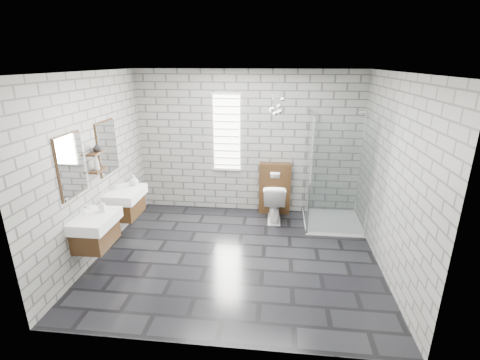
% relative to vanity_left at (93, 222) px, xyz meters
% --- Properties ---
extents(floor, '(4.20, 3.60, 0.02)m').
position_rel_vanity_left_xyz_m(floor, '(1.91, 0.59, -0.77)').
color(floor, black).
rests_on(floor, ground).
extents(ceiling, '(4.20, 3.60, 0.02)m').
position_rel_vanity_left_xyz_m(ceiling, '(1.91, 0.59, 1.95)').
color(ceiling, white).
rests_on(ceiling, wall_back).
extents(wall_back, '(4.20, 0.02, 2.70)m').
position_rel_vanity_left_xyz_m(wall_back, '(1.91, 2.40, 0.59)').
color(wall_back, gray).
rests_on(wall_back, floor).
extents(wall_front, '(4.20, 0.02, 2.70)m').
position_rel_vanity_left_xyz_m(wall_front, '(1.91, -1.22, 0.59)').
color(wall_front, gray).
rests_on(wall_front, floor).
extents(wall_left, '(0.02, 3.60, 2.70)m').
position_rel_vanity_left_xyz_m(wall_left, '(-0.20, 0.59, 0.59)').
color(wall_left, gray).
rests_on(wall_left, floor).
extents(wall_right, '(0.02, 3.60, 2.70)m').
position_rel_vanity_left_xyz_m(wall_right, '(4.02, 0.59, 0.59)').
color(wall_right, gray).
rests_on(wall_right, floor).
extents(vanity_left, '(0.47, 0.70, 1.57)m').
position_rel_vanity_left_xyz_m(vanity_left, '(0.00, 0.00, 0.00)').
color(vanity_left, '#452C15').
rests_on(vanity_left, wall_left).
extents(vanity_right, '(0.47, 0.70, 1.57)m').
position_rel_vanity_left_xyz_m(vanity_right, '(0.00, 1.00, 0.00)').
color(vanity_right, '#452C15').
rests_on(vanity_right, wall_left).
extents(shelf_lower, '(0.14, 0.30, 0.03)m').
position_rel_vanity_left_xyz_m(shelf_lower, '(-0.12, 0.54, 0.56)').
color(shelf_lower, '#452C15').
rests_on(shelf_lower, wall_left).
extents(shelf_upper, '(0.14, 0.30, 0.03)m').
position_rel_vanity_left_xyz_m(shelf_upper, '(-0.12, 0.54, 0.82)').
color(shelf_upper, '#452C15').
rests_on(shelf_upper, wall_left).
extents(window, '(0.56, 0.05, 1.48)m').
position_rel_vanity_left_xyz_m(window, '(1.51, 2.37, 0.79)').
color(window, white).
rests_on(window, wall_back).
extents(cistern_panel, '(0.60, 0.20, 1.00)m').
position_rel_vanity_left_xyz_m(cistern_panel, '(2.44, 2.29, -0.26)').
color(cistern_panel, '#452C15').
rests_on(cistern_panel, floor).
extents(flush_plate, '(0.18, 0.01, 0.12)m').
position_rel_vanity_left_xyz_m(flush_plate, '(2.44, 2.18, 0.04)').
color(flush_plate, silver).
rests_on(flush_plate, cistern_panel).
extents(shower_enclosure, '(1.00, 1.00, 2.03)m').
position_rel_vanity_left_xyz_m(shower_enclosure, '(3.41, 1.77, -0.25)').
color(shower_enclosure, white).
rests_on(shower_enclosure, floor).
extents(pendant_cluster, '(0.25, 0.27, 0.76)m').
position_rel_vanity_left_xyz_m(pendant_cluster, '(2.45, 1.96, 1.33)').
color(pendant_cluster, silver).
rests_on(pendant_cluster, ceiling).
extents(toilet, '(0.42, 0.72, 0.72)m').
position_rel_vanity_left_xyz_m(toilet, '(2.44, 1.95, -0.40)').
color(toilet, white).
rests_on(toilet, floor).
extents(soap_bottle_a, '(0.10, 0.11, 0.18)m').
position_rel_vanity_left_xyz_m(soap_bottle_a, '(0.09, 0.13, 0.18)').
color(soap_bottle_a, '#B2B2B2').
rests_on(soap_bottle_a, vanity_left).
extents(soap_bottle_b, '(0.16, 0.16, 0.18)m').
position_rel_vanity_left_xyz_m(soap_bottle_b, '(0.10, 1.22, 0.19)').
color(soap_bottle_b, '#B2B2B2').
rests_on(soap_bottle_b, vanity_right).
extents(soap_bottle_c, '(0.10, 0.10, 0.21)m').
position_rel_vanity_left_xyz_m(soap_bottle_c, '(-0.11, 0.50, 0.68)').
color(soap_bottle_c, '#B2B2B2').
rests_on(soap_bottle_c, shelf_lower).
extents(vase, '(0.14, 0.14, 0.12)m').
position_rel_vanity_left_xyz_m(vase, '(-0.11, 0.57, 0.90)').
color(vase, '#B2B2B2').
rests_on(vase, shelf_upper).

